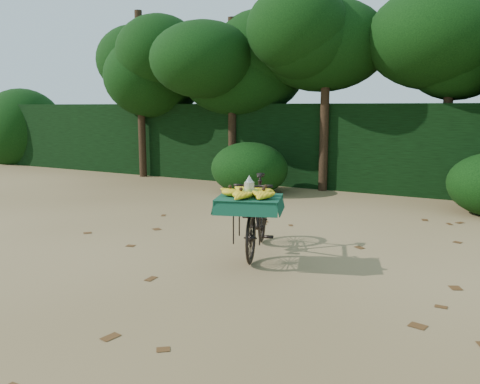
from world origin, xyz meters
The scene contains 6 objects.
ground centered at (0.00, 0.00, 0.00)m, with size 80.00×80.00×0.00m, color tan.
vendor_bicycle centered at (-0.93, 0.55, 0.48)m, with size 1.06×1.75×0.94m.
hedge_backdrop centered at (0.00, 6.30, 0.90)m, with size 26.00×1.80×1.80m, color black.
tree_row centered at (-0.65, 5.50, 2.00)m, with size 14.50×2.00×4.00m, color black, non-canonical shape.
bush_clumps centered at (0.50, 4.30, 0.45)m, with size 8.80×1.70×0.90m, color black, non-canonical shape.
leaf_litter centered at (0.00, 0.65, 0.01)m, with size 7.00×7.30×0.01m, color #513015, non-canonical shape.
Camera 1 is at (1.72, -4.71, 1.73)m, focal length 38.00 mm.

